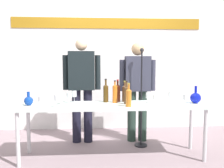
% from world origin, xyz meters
% --- Properties ---
extents(ground_plane, '(10.00, 10.00, 0.00)m').
position_xyz_m(ground_plane, '(0.00, 0.00, 0.00)').
color(ground_plane, gray).
extents(back_wall, '(5.13, 0.11, 3.00)m').
position_xyz_m(back_wall, '(0.00, 1.47, 1.50)').
color(back_wall, white).
rests_on(back_wall, ground).
extents(display_table, '(2.52, 0.57, 0.75)m').
position_xyz_m(display_table, '(0.00, 0.00, 0.68)').
color(display_table, silver).
rests_on(display_table, ground).
extents(decanter_blue_left, '(0.12, 0.12, 0.18)m').
position_xyz_m(decanter_blue_left, '(-1.12, -0.02, 0.81)').
color(decanter_blue_left, '#103897').
rests_on(decanter_blue_left, display_table).
extents(decanter_blue_right, '(0.15, 0.15, 0.24)m').
position_xyz_m(decanter_blue_right, '(1.15, -0.02, 0.82)').
color(decanter_blue_right, '#0C17B1').
rests_on(decanter_blue_right, display_table).
extents(presenter_left, '(0.60, 0.22, 1.69)m').
position_xyz_m(presenter_left, '(-0.45, 0.65, 0.97)').
color(presenter_left, black).
rests_on(presenter_left, ground).
extents(presenter_right, '(0.60, 0.22, 1.63)m').
position_xyz_m(presenter_right, '(0.45, 0.65, 0.93)').
color(presenter_right, '#23372E').
rests_on(presenter_right, ground).
extents(wine_bottle_0, '(0.08, 0.08, 0.32)m').
position_xyz_m(wine_bottle_0, '(0.08, 0.19, 0.88)').
color(wine_bottle_0, black).
rests_on(wine_bottle_0, display_table).
extents(wine_bottle_1, '(0.07, 0.07, 0.33)m').
position_xyz_m(wine_bottle_1, '(-0.09, 0.16, 0.88)').
color(wine_bottle_1, '#472F0F').
rests_on(wine_bottle_1, display_table).
extents(wine_bottle_2, '(0.07, 0.07, 0.32)m').
position_xyz_m(wine_bottle_2, '(0.19, -0.01, 0.88)').
color(wine_bottle_2, '#4E341D').
rests_on(wine_bottle_2, display_table).
extents(wine_bottle_3, '(0.07, 0.07, 0.30)m').
position_xyz_m(wine_bottle_3, '(0.19, -0.19, 0.87)').
color(wine_bottle_3, orange).
rests_on(wine_bottle_3, display_table).
extents(wine_bottle_4, '(0.07, 0.07, 0.30)m').
position_xyz_m(wine_bottle_4, '(0.18, 0.18, 0.88)').
color(wine_bottle_4, '#4D321E').
rests_on(wine_bottle_4, display_table).
extents(wine_bottle_5, '(0.07, 0.07, 0.32)m').
position_xyz_m(wine_bottle_5, '(0.04, 0.11, 0.88)').
color(wine_bottle_5, orange).
rests_on(wine_bottle_5, display_table).
extents(wine_glass_left_0, '(0.06, 0.06, 0.15)m').
position_xyz_m(wine_glass_left_0, '(-0.91, -0.21, 0.86)').
color(wine_glass_left_0, white).
rests_on(wine_glass_left_0, display_table).
extents(wine_glass_left_1, '(0.07, 0.07, 0.14)m').
position_xyz_m(wine_glass_left_1, '(-0.60, 0.14, 0.85)').
color(wine_glass_left_1, white).
rests_on(wine_glass_left_1, display_table).
extents(wine_glass_left_2, '(0.06, 0.06, 0.14)m').
position_xyz_m(wine_glass_left_2, '(-0.68, -0.06, 0.85)').
color(wine_glass_left_2, white).
rests_on(wine_glass_left_2, display_table).
extents(wine_glass_left_3, '(0.07, 0.07, 0.16)m').
position_xyz_m(wine_glass_left_3, '(-0.72, -0.18, 0.86)').
color(wine_glass_left_3, white).
rests_on(wine_glass_left_3, display_table).
extents(wine_glass_left_4, '(0.07, 0.07, 0.16)m').
position_xyz_m(wine_glass_left_4, '(-0.54, 0.21, 0.86)').
color(wine_glass_left_4, white).
rests_on(wine_glass_left_4, display_table).
extents(wine_glass_left_5, '(0.07, 0.07, 0.14)m').
position_xyz_m(wine_glass_left_5, '(-0.67, 0.04, 0.85)').
color(wine_glass_left_5, white).
rests_on(wine_glass_left_5, display_table).
extents(wine_glass_right_0, '(0.07, 0.07, 0.15)m').
position_xyz_m(wine_glass_right_0, '(0.95, -0.16, 0.85)').
color(wine_glass_right_0, white).
rests_on(wine_glass_right_0, display_table).
extents(wine_glass_right_1, '(0.06, 0.06, 0.14)m').
position_xyz_m(wine_glass_right_1, '(0.89, 0.14, 0.84)').
color(wine_glass_right_1, white).
rests_on(wine_glass_right_1, display_table).
extents(wine_glass_right_2, '(0.06, 0.06, 0.13)m').
position_xyz_m(wine_glass_right_2, '(0.56, -0.07, 0.84)').
color(wine_glass_right_2, white).
rests_on(wine_glass_right_2, display_table).
extents(wine_glass_right_3, '(0.07, 0.07, 0.16)m').
position_xyz_m(wine_glass_right_3, '(0.81, 0.01, 0.86)').
color(wine_glass_right_3, white).
rests_on(wine_glass_right_3, display_table).
extents(wine_glass_right_4, '(0.06, 0.06, 0.15)m').
position_xyz_m(wine_glass_right_4, '(0.50, 0.07, 0.85)').
color(wine_glass_right_4, white).
rests_on(wine_glass_right_4, display_table).
extents(microphone_stand, '(0.20, 0.20, 1.53)m').
position_xyz_m(microphone_stand, '(0.47, 0.41, 0.51)').
color(microphone_stand, black).
rests_on(microphone_stand, ground).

